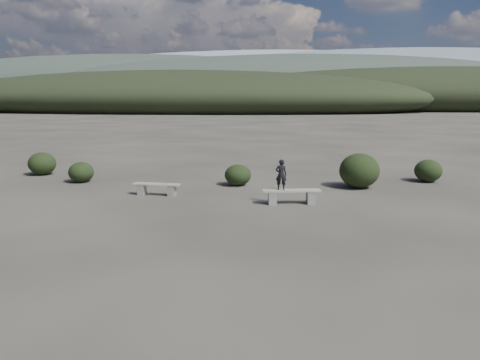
# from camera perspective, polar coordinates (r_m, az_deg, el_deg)

# --- Properties ---
(ground) EXTENTS (1200.00, 1200.00, 0.00)m
(ground) POSITION_cam_1_polar(r_m,az_deg,el_deg) (10.51, -5.48, -9.28)
(ground) COLOR #322D26
(ground) RESTS_ON ground
(bench_left) EXTENTS (1.71, 0.47, 0.42)m
(bench_left) POSITION_cam_1_polar(r_m,az_deg,el_deg) (16.85, -10.11, -0.99)
(bench_left) COLOR slate
(bench_left) RESTS_ON ground
(bench_right) EXTENTS (1.93, 0.68, 0.47)m
(bench_right) POSITION_cam_1_polar(r_m,az_deg,el_deg) (15.36, 6.32, -1.87)
(bench_right) COLOR slate
(bench_right) RESTS_ON ground
(seated_person) EXTENTS (0.37, 0.25, 1.00)m
(seated_person) POSITION_cam_1_polar(r_m,az_deg,el_deg) (15.18, 5.04, 0.65)
(seated_person) COLOR black
(seated_person) RESTS_ON bench_right
(shrub_a) EXTENTS (1.01, 1.01, 0.83)m
(shrub_a) POSITION_cam_1_polar(r_m,az_deg,el_deg) (20.13, -18.80, 0.91)
(shrub_a) COLOR black
(shrub_a) RESTS_ON ground
(shrub_c) EXTENTS (1.04, 1.04, 0.83)m
(shrub_c) POSITION_cam_1_polar(r_m,az_deg,el_deg) (18.36, -0.26, 0.61)
(shrub_c) COLOR black
(shrub_c) RESTS_ON ground
(shrub_d) EXTENTS (1.52, 1.52, 1.33)m
(shrub_d) POSITION_cam_1_polar(r_m,az_deg,el_deg) (18.44, 14.34, 1.11)
(shrub_d) COLOR black
(shrub_d) RESTS_ON ground
(shrub_e) EXTENTS (1.10, 1.10, 0.92)m
(shrub_e) POSITION_cam_1_polar(r_m,az_deg,el_deg) (20.64, 21.97, 1.06)
(shrub_e) COLOR black
(shrub_e) RESTS_ON ground
(shrub_f) EXTENTS (1.19, 1.19, 1.01)m
(shrub_f) POSITION_cam_1_polar(r_m,az_deg,el_deg) (22.60, -22.98, 1.85)
(shrub_f) COLOR black
(shrub_f) RESTS_ON ground
(mountain_ridges) EXTENTS (500.00, 400.00, 56.00)m
(mountain_ridges) POSITION_cam_1_polar(r_m,az_deg,el_deg) (348.94, 5.31, 11.51)
(mountain_ridges) COLOR black
(mountain_ridges) RESTS_ON ground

